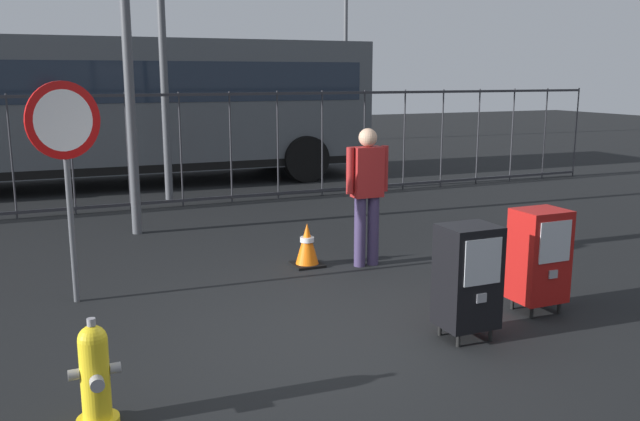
% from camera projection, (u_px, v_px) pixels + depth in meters
% --- Properties ---
extents(ground_plane, '(60.00, 60.00, 0.00)m').
position_uv_depth(ground_plane, '(343.00, 337.00, 5.93)').
color(ground_plane, black).
extents(fire_hydrant, '(0.33, 0.32, 0.75)m').
position_uv_depth(fire_hydrant, '(95.00, 376.00, 4.38)').
color(fire_hydrant, yellow).
rests_on(fire_hydrant, ground_plane).
extents(newspaper_box_primary, '(0.48, 0.42, 1.02)m').
position_uv_depth(newspaper_box_primary, '(539.00, 255.00, 6.47)').
color(newspaper_box_primary, black).
rests_on(newspaper_box_primary, ground_plane).
extents(newspaper_box_secondary, '(0.48, 0.42, 1.02)m').
position_uv_depth(newspaper_box_secondary, '(468.00, 276.00, 5.80)').
color(newspaper_box_secondary, black).
rests_on(newspaper_box_secondary, ground_plane).
extents(stop_sign, '(0.71, 0.31, 2.23)m').
position_uv_depth(stop_sign, '(65.00, 146.00, 6.54)').
color(stop_sign, '#4C4F54').
rests_on(stop_sign, ground_plane).
extents(pedestrian, '(0.55, 0.22, 1.67)m').
position_uv_depth(pedestrian, '(367.00, 189.00, 7.99)').
color(pedestrian, '#382D51').
rests_on(pedestrian, ground_plane).
extents(traffic_cone, '(0.36, 0.36, 0.53)m').
position_uv_depth(traffic_cone, '(307.00, 245.00, 8.11)').
color(traffic_cone, black).
rests_on(traffic_cone, ground_plane).
extents(fence_barrier, '(18.03, 0.04, 2.00)m').
position_uv_depth(fence_barrier, '(181.00, 149.00, 11.68)').
color(fence_barrier, '#2D2D33').
rests_on(fence_barrier, ground_plane).
extents(bus_near, '(10.55, 2.94, 3.00)m').
position_uv_depth(bus_near, '(121.00, 103.00, 14.01)').
color(bus_near, '#4C5156').
rests_on(bus_near, ground_plane).
extents(street_light_far_left, '(0.32, 0.32, 6.93)m').
position_uv_depth(street_light_far_left, '(346.00, 24.00, 23.00)').
color(street_light_far_left, '#4C4F54').
rests_on(street_light_far_left, ground_plane).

